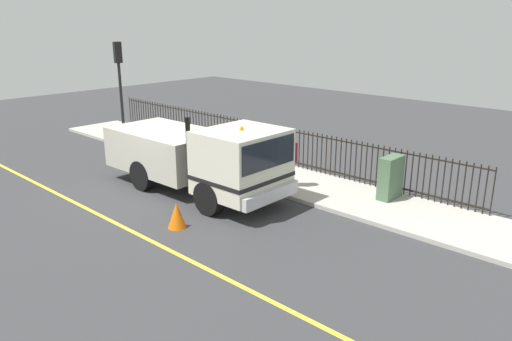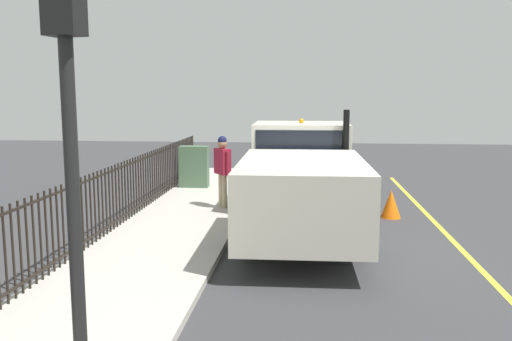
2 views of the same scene
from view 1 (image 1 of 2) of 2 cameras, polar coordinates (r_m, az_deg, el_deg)
name	(u,v)px [view 1 (image 1 of 2)]	position (r m, az deg, el deg)	size (l,w,h in m)	color
ground_plane	(162,188)	(16.30, -10.70, -1.94)	(44.70, 44.70, 0.00)	#38383A
sidewalk_slab	(235,165)	(18.29, -2.43, 0.66)	(2.65, 20.32, 0.12)	#B7B2A8
lane_marking	(88,209)	(15.03, -18.74, -4.24)	(0.12, 18.29, 0.01)	yellow
work_truck	(203,155)	(15.12, -6.08, 1.79)	(2.43, 6.52, 2.64)	silver
worker_standing	(287,153)	(15.40, 3.56, 2.02)	(0.49, 0.55, 1.82)	maroon
iron_fence	(257,139)	(18.92, 0.15, 3.61)	(0.04, 17.31, 1.38)	black
traffic_light_near	(119,72)	(21.72, -15.44, 10.85)	(0.33, 0.26, 4.19)	black
utility_cabinet	(391,177)	(15.10, 15.21, -0.78)	(0.88, 0.39, 1.27)	#4C6B4C
traffic_cone	(177,215)	(13.09, -9.09, -5.09)	(0.48, 0.48, 0.69)	orange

